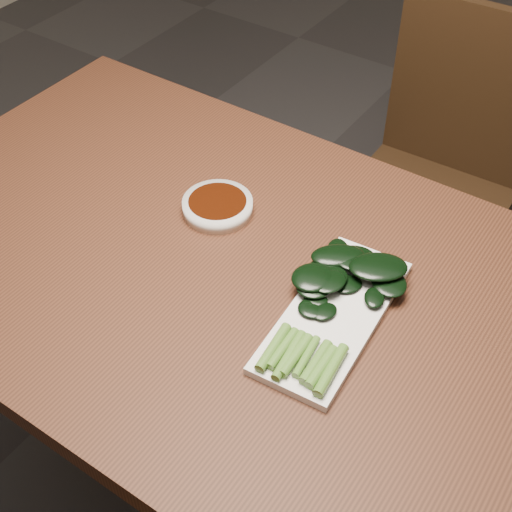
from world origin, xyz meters
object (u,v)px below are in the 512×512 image
object	(u,v)px
serving_plate	(333,316)
gai_lan	(336,289)
table	(249,303)
sauce_bowl	(218,206)
chair_far	(437,173)

from	to	relation	value
serving_plate	gai_lan	xyz separation A→B (m)	(-0.02, 0.03, 0.02)
table	gai_lan	size ratio (longest dim) A/B	4.34
table	gai_lan	world-z (taller)	gai_lan
sauce_bowl	gai_lan	world-z (taller)	gai_lan
chair_far	gai_lan	distance (m)	0.80
sauce_bowl	gai_lan	bearing A→B (deg)	-13.73
sauce_bowl	gai_lan	distance (m)	0.29
table	gai_lan	bearing A→B (deg)	11.29
chair_far	gai_lan	world-z (taller)	chair_far
serving_plate	gai_lan	size ratio (longest dim) A/B	1.02
gai_lan	table	bearing A→B (deg)	-168.71
chair_far	sauce_bowl	bearing A→B (deg)	-106.40
chair_far	serving_plate	bearing A→B (deg)	-82.78
table	gai_lan	distance (m)	0.18
chair_far	serving_plate	size ratio (longest dim) A/B	2.70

